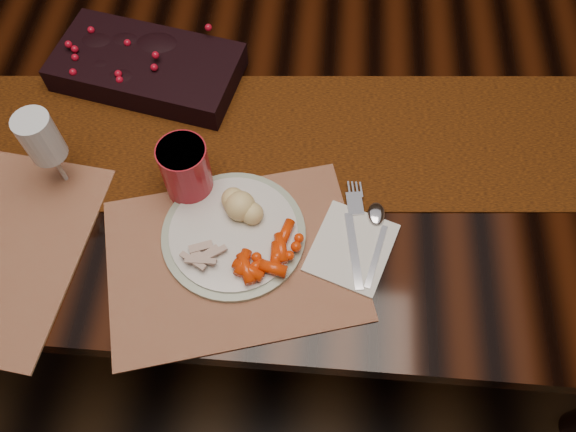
# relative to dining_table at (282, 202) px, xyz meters

# --- Properties ---
(floor) EXTENTS (5.00, 5.00, 0.00)m
(floor) POSITION_rel_dining_table_xyz_m (0.00, 0.00, -0.38)
(floor) COLOR black
(floor) RESTS_ON ground
(dining_table) EXTENTS (1.80, 1.00, 0.75)m
(dining_table) POSITION_rel_dining_table_xyz_m (0.00, 0.00, 0.00)
(dining_table) COLOR black
(dining_table) RESTS_ON floor
(table_runner) EXTENTS (1.52, 0.42, 0.00)m
(table_runner) POSITION_rel_dining_table_xyz_m (0.05, -0.08, 0.38)
(table_runner) COLOR #412304
(table_runner) RESTS_ON dining_table
(centerpiece) EXTENTS (0.38, 0.25, 0.07)m
(centerpiece) POSITION_rel_dining_table_xyz_m (-0.26, 0.04, 0.41)
(centerpiece) COLOR black
(centerpiece) RESTS_ON table_runner
(placemat_main) EXTENTS (0.47, 0.40, 0.00)m
(placemat_main) POSITION_rel_dining_table_xyz_m (-0.05, -0.33, 0.38)
(placemat_main) COLOR #996749
(placemat_main) RESTS_ON dining_table
(dinner_plate) EXTENTS (0.30, 0.30, 0.01)m
(dinner_plate) POSITION_rel_dining_table_xyz_m (-0.05, -0.29, 0.39)
(dinner_plate) COLOR silver
(dinner_plate) RESTS_ON placemat_main
(baby_carrots) EXTENTS (0.14, 0.13, 0.02)m
(baby_carrots) POSITION_rel_dining_table_xyz_m (0.01, -0.33, 0.40)
(baby_carrots) COLOR red
(baby_carrots) RESTS_ON dinner_plate
(mashed_potatoes) EXTENTS (0.11, 0.10, 0.05)m
(mashed_potatoes) POSITION_rel_dining_table_xyz_m (-0.04, -0.25, 0.42)
(mashed_potatoes) COLOR beige
(mashed_potatoes) RESTS_ON dinner_plate
(turkey_shreds) EXTENTS (0.08, 0.08, 0.02)m
(turkey_shreds) POSITION_rel_dining_table_xyz_m (-0.10, -0.34, 0.40)
(turkey_shreds) COLOR beige
(turkey_shreds) RESTS_ON dinner_plate
(napkin) EXTENTS (0.16, 0.17, 0.00)m
(napkin) POSITION_rel_dining_table_xyz_m (0.14, -0.30, 0.38)
(napkin) COLOR silver
(napkin) RESTS_ON placemat_main
(fork) EXTENTS (0.05, 0.18, 0.00)m
(fork) POSITION_rel_dining_table_xyz_m (0.15, -0.29, 0.39)
(fork) COLOR silver
(fork) RESTS_ON napkin
(spoon) EXTENTS (0.06, 0.15, 0.00)m
(spoon) POSITION_rel_dining_table_xyz_m (0.18, -0.29, 0.39)
(spoon) COLOR silver
(spoon) RESTS_ON napkin
(red_cup) EXTENTS (0.09, 0.09, 0.11)m
(red_cup) POSITION_rel_dining_table_xyz_m (-0.14, -0.21, 0.44)
(red_cup) COLOR maroon
(red_cup) RESTS_ON placemat_main
(wine_glass) EXTENTS (0.06, 0.06, 0.17)m
(wine_glass) POSITION_rel_dining_table_xyz_m (-0.36, -0.20, 0.46)
(wine_glass) COLOR silver
(wine_glass) RESTS_ON dining_table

